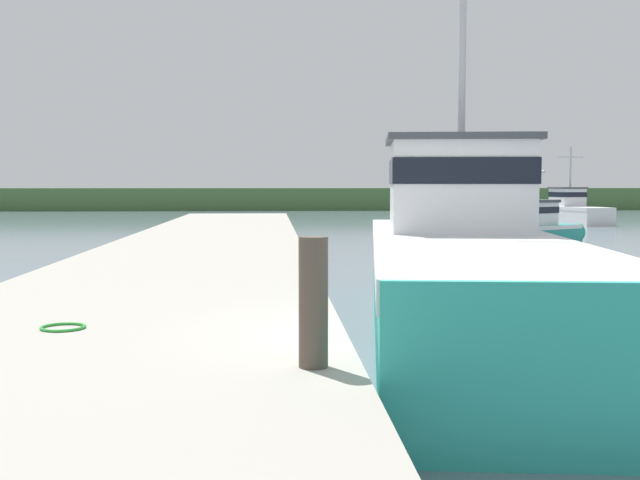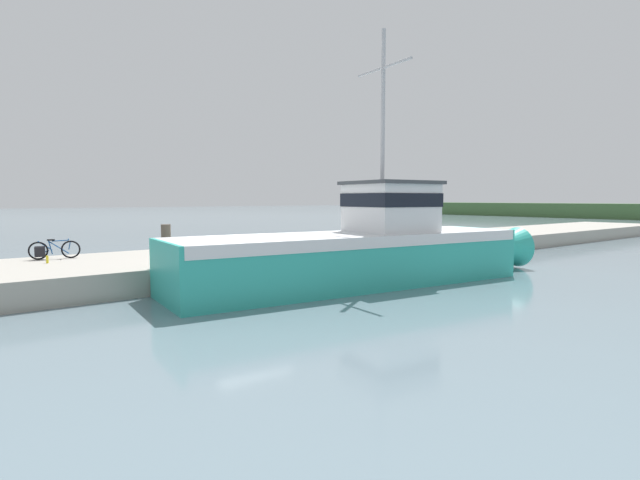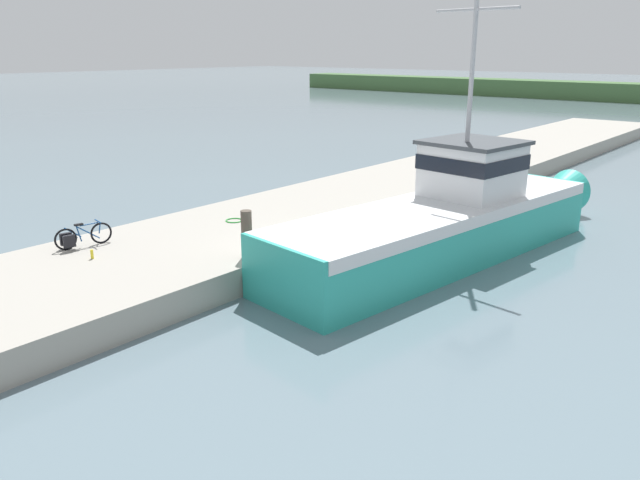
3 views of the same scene
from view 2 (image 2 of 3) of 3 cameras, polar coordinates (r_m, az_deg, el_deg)
name	(u,v)px [view 2 (image 2 of 3)]	position (r m, az deg, el deg)	size (l,w,h in m)	color
ground_plane	(240,291)	(16.03, -9.10, -5.75)	(320.00, 320.00, 0.00)	slate
dock_pier	(189,266)	(19.32, -14.71, -2.86)	(5.94, 80.00, 0.80)	#A39E93
fishing_boat_main	(370,248)	(17.04, 5.69, -0.94)	(4.63, 14.94, 8.56)	teal
bicycle_touring	(50,250)	(19.72, -28.51, -1.03)	(0.62, 1.61, 0.70)	black
mooring_post	(166,245)	(16.23, -17.17, -0.59)	(0.29, 0.29, 1.31)	#51473D
hose_coil	(194,252)	(19.99, -14.19, -1.39)	(0.57, 0.57, 0.04)	green
water_bottle_on_curb	(47,259)	(18.55, -28.71, -1.96)	(0.08, 0.08, 0.25)	yellow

